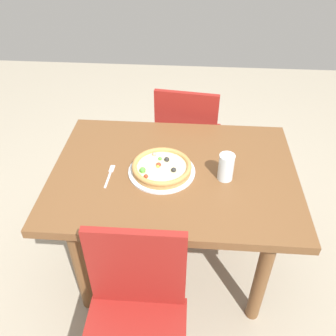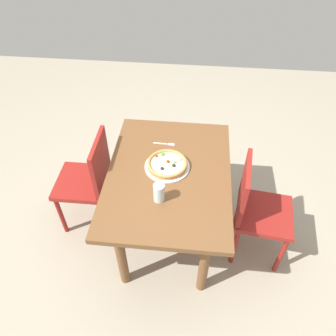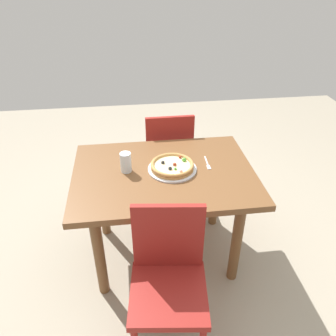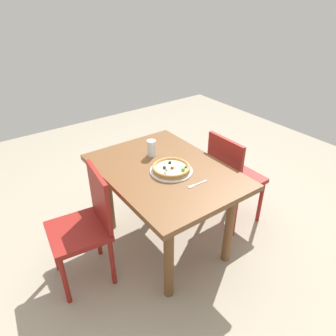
{
  "view_description": "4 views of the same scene",
  "coord_description": "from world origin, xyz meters",
  "px_view_note": "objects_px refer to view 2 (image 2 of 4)",
  "views": [
    {
      "loc": [
        0.07,
        -1.35,
        1.84
      ],
      "look_at": [
        -0.03,
        -0.01,
        0.76
      ],
      "focal_mm": 38.53,
      "sensor_mm": 36.0,
      "label": 1
    },
    {
      "loc": [
        1.57,
        0.15,
        2.38
      ],
      "look_at": [
        -0.03,
        -0.01,
        0.76
      ],
      "focal_mm": 34.81,
      "sensor_mm": 36.0,
      "label": 2
    },
    {
      "loc": [
        0.21,
        1.81,
        1.95
      ],
      "look_at": [
        -0.03,
        -0.01,
        0.76
      ],
      "focal_mm": 35.94,
      "sensor_mm": 36.0,
      "label": 3
    },
    {
      "loc": [
        -1.66,
        1.17,
        1.96
      ],
      "look_at": [
        -0.03,
        -0.01,
        0.76
      ],
      "focal_mm": 33.46,
      "sensor_mm": 36.0,
      "label": 4
    }
  ],
  "objects_px": {
    "chair_near": "(89,179)",
    "fork": "(166,144)",
    "chair_far": "(256,209)",
    "pizza": "(167,164)",
    "plate": "(167,167)",
    "dining_table": "(169,184)",
    "drinking_glass": "(159,193)"
  },
  "relations": [
    {
      "from": "chair_near",
      "to": "fork",
      "type": "xyz_separation_m",
      "value": [
        -0.19,
        0.59,
        0.25
      ]
    },
    {
      "from": "chair_far",
      "to": "chair_near",
      "type": "bearing_deg",
      "value": -90.28
    },
    {
      "from": "pizza",
      "to": "chair_far",
      "type": "bearing_deg",
      "value": 80.41
    },
    {
      "from": "pizza",
      "to": "fork",
      "type": "xyz_separation_m",
      "value": [
        -0.24,
        -0.04,
        -0.03
      ]
    },
    {
      "from": "chair_far",
      "to": "plate",
      "type": "xyz_separation_m",
      "value": [
        -0.11,
        -0.66,
        0.25
      ]
    },
    {
      "from": "chair_far",
      "to": "plate",
      "type": "distance_m",
      "value": 0.72
    },
    {
      "from": "dining_table",
      "to": "chair_far",
      "type": "bearing_deg",
      "value": 85.3
    },
    {
      "from": "chair_near",
      "to": "drinking_glass",
      "type": "bearing_deg",
      "value": -120.44
    },
    {
      "from": "plate",
      "to": "pizza",
      "type": "height_order",
      "value": "pizza"
    },
    {
      "from": "chair_far",
      "to": "drinking_glass",
      "type": "relative_size",
      "value": 6.71
    },
    {
      "from": "dining_table",
      "to": "fork",
      "type": "height_order",
      "value": "fork"
    },
    {
      "from": "dining_table",
      "to": "pizza",
      "type": "xyz_separation_m",
      "value": [
        -0.06,
        -0.02,
        0.14
      ]
    },
    {
      "from": "dining_table",
      "to": "drinking_glass",
      "type": "distance_m",
      "value": 0.3
    },
    {
      "from": "chair_near",
      "to": "chair_far",
      "type": "xyz_separation_m",
      "value": [
        0.16,
        1.29,
        0.0
      ]
    },
    {
      "from": "dining_table",
      "to": "pizza",
      "type": "relative_size",
      "value": 4.14
    },
    {
      "from": "chair_near",
      "to": "plate",
      "type": "bearing_deg",
      "value": -95.08
    },
    {
      "from": "dining_table",
      "to": "drinking_glass",
      "type": "relative_size",
      "value": 8.87
    },
    {
      "from": "fork",
      "to": "drinking_glass",
      "type": "relative_size",
      "value": 1.25
    },
    {
      "from": "chair_far",
      "to": "drinking_glass",
      "type": "height_order",
      "value": "chair_far"
    },
    {
      "from": "drinking_glass",
      "to": "dining_table",
      "type": "bearing_deg",
      "value": 170.73
    },
    {
      "from": "chair_far",
      "to": "plate",
      "type": "bearing_deg",
      "value": -92.6
    },
    {
      "from": "chair_near",
      "to": "pizza",
      "type": "distance_m",
      "value": 0.69
    },
    {
      "from": "plate",
      "to": "chair_far",
      "type": "bearing_deg",
      "value": 80.45
    },
    {
      "from": "dining_table",
      "to": "chair_near",
      "type": "relative_size",
      "value": 1.32
    },
    {
      "from": "chair_near",
      "to": "fork",
      "type": "bearing_deg",
      "value": -72.22
    },
    {
      "from": "pizza",
      "to": "fork",
      "type": "bearing_deg",
      "value": -171.49
    },
    {
      "from": "chair_far",
      "to": "pizza",
      "type": "height_order",
      "value": "chair_far"
    },
    {
      "from": "plate",
      "to": "drinking_glass",
      "type": "height_order",
      "value": "drinking_glass"
    },
    {
      "from": "chair_far",
      "to": "dining_table",
      "type": "bearing_deg",
      "value": -87.75
    },
    {
      "from": "chair_far",
      "to": "plate",
      "type": "height_order",
      "value": "chair_far"
    },
    {
      "from": "chair_near",
      "to": "chair_far",
      "type": "bearing_deg",
      "value": -97.55
    },
    {
      "from": "drinking_glass",
      "to": "plate",
      "type": "bearing_deg",
      "value": 175.82
    }
  ]
}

